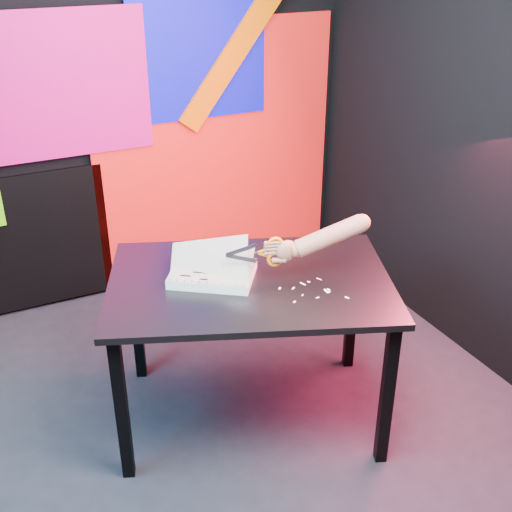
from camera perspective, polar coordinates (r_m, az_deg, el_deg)
room at (r=2.48m, az=-4.43°, el=8.95°), size 3.01×3.01×2.71m
backdrop at (r=3.94m, az=-11.54°, el=9.49°), size 2.88×0.05×2.08m
work_table at (r=2.85m, az=-0.54°, el=-3.62°), size 1.45×1.21×0.75m
printout_stack at (r=2.81m, az=-3.88°, el=-1.54°), size 0.44×0.42×0.19m
scissors at (r=2.72m, az=1.36°, el=0.35°), size 0.24×0.08×0.14m
hand_forearm at (r=2.74m, az=5.92°, el=1.57°), size 0.43×0.18×0.20m
paper_clippings at (r=2.74m, az=5.14°, el=-3.01°), size 0.23×0.21×0.00m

